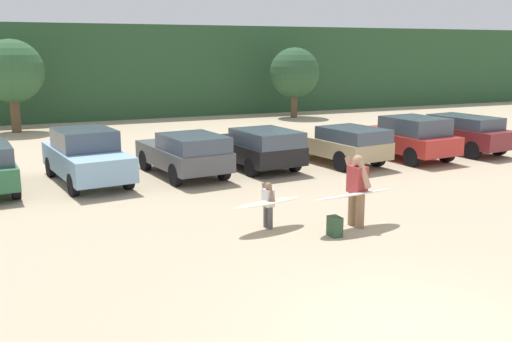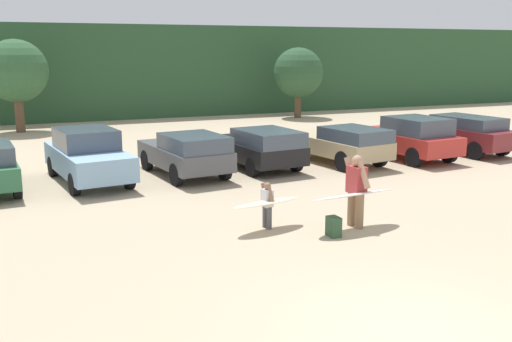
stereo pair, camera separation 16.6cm
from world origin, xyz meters
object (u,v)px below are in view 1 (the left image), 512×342
(parked_car_dark_gray, at_px, (185,153))
(parked_car_red, at_px, (406,137))
(person_child, at_px, (268,202))
(surfboard_cream, at_px, (267,202))
(parked_car_black, at_px, (257,147))
(backpack_dropped, at_px, (335,226))
(parked_car_sky_blue, at_px, (86,156))
(surfboard_white, at_px, (354,194))
(person_adult, at_px, (357,186))
(parked_car_maroon, at_px, (457,132))
(parked_car_tan, at_px, (338,143))

(parked_car_dark_gray, distance_m, parked_car_red, 8.59)
(person_child, distance_m, surfboard_cream, 0.10)
(parked_car_black, distance_m, backpack_dropped, 7.74)
(parked_car_sky_blue, relative_size, surfboard_white, 1.99)
(parked_car_sky_blue, xyz_separation_m, surfboard_cream, (3.20, -6.61, -0.20))
(person_child, height_order, surfboard_cream, person_child)
(parked_car_sky_blue, xyz_separation_m, surfboard_white, (5.07, -7.35, -0.03))
(parked_car_sky_blue, distance_m, surfboard_cream, 7.34)
(parked_car_black, height_order, backpack_dropped, parked_car_black)
(parked_car_dark_gray, relative_size, backpack_dropped, 9.52)
(surfboard_white, height_order, backpack_dropped, surfboard_white)
(parked_car_dark_gray, relative_size, surfboard_cream, 2.25)
(parked_car_dark_gray, height_order, parked_car_red, parked_car_red)
(parked_car_black, bearing_deg, person_adult, 169.43)
(parked_car_dark_gray, xyz_separation_m, parked_car_black, (2.68, 0.29, -0.03))
(surfboard_white, distance_m, surfboard_cream, 2.02)
(parked_car_red, bearing_deg, surfboard_cream, 119.04)
(parked_car_dark_gray, height_order, surfboard_white, parked_car_dark_gray)
(parked_car_dark_gray, height_order, surfboard_cream, parked_car_dark_gray)
(parked_car_maroon, relative_size, backpack_dropped, 10.68)
(parked_car_dark_gray, relative_size, surfboard_white, 1.82)
(parked_car_sky_blue, xyz_separation_m, parked_car_black, (5.77, -0.07, -0.09))
(surfboard_cream, bearing_deg, parked_car_tan, -144.22)
(parked_car_red, bearing_deg, parked_car_black, 77.99)
(person_adult, relative_size, backpack_dropped, 3.82)
(parked_car_sky_blue, relative_size, parked_car_tan, 1.01)
(parked_car_black, xyz_separation_m, person_child, (-2.51, -6.46, -0.14))
(parked_car_black, relative_size, parked_car_tan, 0.95)
(parked_car_black, height_order, person_child, parked_car_black)
(parked_car_black, distance_m, parked_car_maroon, 8.78)
(parked_car_black, bearing_deg, parked_car_tan, -103.45)
(parked_car_maroon, relative_size, person_child, 4.37)
(parked_car_black, relative_size, backpack_dropped, 9.81)
(parked_car_maroon, bearing_deg, parked_car_dark_gray, 82.34)
(person_adult, distance_m, surfboard_cream, 2.13)
(parked_car_red, bearing_deg, surfboard_white, 129.35)
(parked_car_black, height_order, person_adult, person_adult)
(parked_car_sky_blue, relative_size, parked_car_red, 1.07)
(parked_car_sky_blue, xyz_separation_m, parked_car_tan, (8.83, -0.46, -0.09))
(parked_car_black, xyz_separation_m, parked_car_tan, (3.06, -0.39, 0.00))
(backpack_dropped, bearing_deg, parked_car_dark_gray, 100.00)
(parked_car_black, height_order, surfboard_white, parked_car_black)
(parked_car_black, distance_m, parked_car_tan, 3.09)
(person_adult, bearing_deg, parked_car_tan, -125.22)
(person_child, xyz_separation_m, surfboard_white, (1.81, -0.82, 0.20))
(parked_car_red, xyz_separation_m, person_child, (-8.42, -5.81, -0.23))
(parked_car_sky_blue, distance_m, parked_car_tan, 8.84)
(parked_car_sky_blue, height_order, parked_car_maroon, parked_car_sky_blue)
(parked_car_tan, bearing_deg, backpack_dropped, 139.61)
(surfboard_white, height_order, surfboard_cream, surfboard_white)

